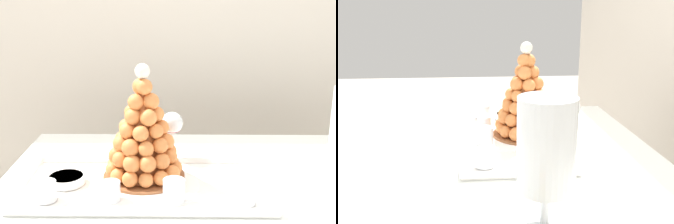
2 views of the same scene
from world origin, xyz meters
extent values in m
cylinder|color=brown|center=(-0.59, -0.40, 0.38)|extent=(0.04, 0.04, 0.76)
cylinder|color=brown|center=(-0.59, 0.40, 0.38)|extent=(0.04, 0.04, 0.76)
cube|color=brown|center=(0.00, 0.00, 0.77)|extent=(1.30, 0.91, 0.02)
cube|color=white|center=(0.00, 0.00, 0.78)|extent=(1.36, 0.97, 0.00)
cube|color=white|center=(0.00, -0.49, 0.63)|extent=(1.36, 0.01, 0.30)
cube|color=white|center=(0.00, 0.49, 0.63)|extent=(1.36, 0.01, 0.30)
cube|color=white|center=(-0.68, 0.00, 0.63)|extent=(0.01, 0.97, 0.30)
cube|color=white|center=(-0.26, 0.03, 0.78)|extent=(0.67, 0.33, 0.01)
cube|color=white|center=(-0.26, -0.13, 0.80)|extent=(0.67, 0.01, 0.02)
cube|color=white|center=(-0.26, 0.20, 0.80)|extent=(0.67, 0.01, 0.02)
cube|color=white|center=(-0.59, 0.03, 0.80)|extent=(0.01, 0.33, 0.02)
cube|color=white|center=(0.08, 0.03, 0.80)|extent=(0.01, 0.33, 0.02)
cylinder|color=white|center=(-0.26, 0.03, 0.79)|extent=(0.30, 0.30, 0.00)
cylinder|color=brown|center=(-0.26, 0.08, 0.79)|extent=(0.23, 0.23, 0.01)
cone|color=#C26A35|center=(-0.26, 0.08, 0.93)|extent=(0.15, 0.15, 0.27)
sphere|color=#E58543|center=(-0.17, 0.08, 0.82)|extent=(0.04, 0.04, 0.04)
sphere|color=#E68644|center=(-0.18, 0.13, 0.82)|extent=(0.04, 0.04, 0.04)
sphere|color=orange|center=(-0.21, 0.16, 0.82)|extent=(0.05, 0.05, 0.05)
sphere|color=#E78845|center=(-0.25, 0.17, 0.82)|extent=(0.05, 0.05, 0.05)
sphere|color=#E88945|center=(-0.29, 0.17, 0.82)|extent=(0.05, 0.05, 0.05)
sphere|color=#E38341|center=(-0.33, 0.14, 0.82)|extent=(0.04, 0.04, 0.04)
sphere|color=#E78845|center=(-0.35, 0.11, 0.82)|extent=(0.04, 0.04, 0.04)
sphere|color=#E78845|center=(-0.35, 0.06, 0.82)|extent=(0.04, 0.04, 0.04)
sphere|color=#E78845|center=(-0.33, 0.03, 0.82)|extent=(0.04, 0.04, 0.04)
sphere|color=orange|center=(-0.29, 0.00, 0.82)|extent=(0.04, 0.04, 0.04)
sphere|color=#E38341|center=(-0.25, 0.00, 0.82)|extent=(0.04, 0.04, 0.04)
sphere|color=orange|center=(-0.21, 0.01, 0.82)|extent=(0.04, 0.04, 0.04)
sphere|color=#E68744|center=(-0.18, 0.04, 0.82)|extent=(0.05, 0.05, 0.05)
sphere|color=#E58643|center=(-0.19, 0.11, 0.86)|extent=(0.04, 0.04, 0.04)
sphere|color=#E58543|center=(-0.22, 0.15, 0.86)|extent=(0.04, 0.04, 0.04)
sphere|color=#E58643|center=(-0.26, 0.16, 0.86)|extent=(0.04, 0.04, 0.04)
sphere|color=orange|center=(-0.30, 0.15, 0.86)|extent=(0.05, 0.05, 0.05)
sphere|color=orange|center=(-0.33, 0.12, 0.86)|extent=(0.05, 0.05, 0.05)
sphere|color=orange|center=(-0.34, 0.08, 0.86)|extent=(0.05, 0.05, 0.05)
sphere|color=orange|center=(-0.32, 0.04, 0.86)|extent=(0.05, 0.05, 0.05)
sphere|color=#E68744|center=(-0.29, 0.01, 0.86)|extent=(0.05, 0.05, 0.05)
sphere|color=#E48542|center=(-0.25, 0.01, 0.86)|extent=(0.05, 0.05, 0.05)
sphere|color=orange|center=(-0.21, 0.03, 0.86)|extent=(0.04, 0.04, 0.04)
sphere|color=orange|center=(-0.19, 0.07, 0.86)|extent=(0.04, 0.04, 0.04)
sphere|color=#E78845|center=(-0.21, 0.13, 0.90)|extent=(0.04, 0.04, 0.04)
sphere|color=orange|center=(-0.25, 0.15, 0.90)|extent=(0.05, 0.05, 0.05)
sphere|color=#E78845|center=(-0.29, 0.14, 0.90)|extent=(0.04, 0.04, 0.04)
sphere|color=#E38342|center=(-0.32, 0.11, 0.90)|extent=(0.05, 0.05, 0.05)
sphere|color=#E58543|center=(-0.32, 0.06, 0.90)|extent=(0.05, 0.05, 0.05)
sphere|color=orange|center=(-0.29, 0.03, 0.90)|extent=(0.05, 0.05, 0.05)
sphere|color=#E38342|center=(-0.25, 0.02, 0.90)|extent=(0.04, 0.04, 0.04)
sphere|color=orange|center=(-0.21, 0.04, 0.90)|extent=(0.04, 0.04, 0.04)
sphere|color=#E58543|center=(-0.20, 0.09, 0.90)|extent=(0.05, 0.05, 0.05)
sphere|color=#E78844|center=(-0.24, 0.13, 0.94)|extent=(0.05, 0.05, 0.05)
sphere|color=#E68744|center=(-0.28, 0.13, 0.94)|extent=(0.04, 0.04, 0.04)
sphere|color=#E78845|center=(-0.31, 0.10, 0.94)|extent=(0.04, 0.04, 0.04)
sphere|color=#E88945|center=(-0.30, 0.06, 0.94)|extent=(0.05, 0.05, 0.05)
sphere|color=#E78845|center=(-0.27, 0.04, 0.94)|extent=(0.04, 0.04, 0.04)
sphere|color=orange|center=(-0.23, 0.05, 0.94)|extent=(0.04, 0.04, 0.04)
sphere|color=orange|center=(-0.21, 0.09, 0.94)|extent=(0.04, 0.04, 0.04)
sphere|color=#E58543|center=(-0.26, 0.12, 0.98)|extent=(0.05, 0.05, 0.05)
sphere|color=orange|center=(-0.30, 0.10, 0.98)|extent=(0.04, 0.04, 0.04)
sphere|color=#E48442|center=(-0.29, 0.06, 0.98)|extent=(0.04, 0.04, 0.04)
sphere|color=#E58543|center=(-0.25, 0.05, 0.98)|extent=(0.05, 0.05, 0.05)
sphere|color=#E88945|center=(-0.23, 0.09, 0.98)|extent=(0.04, 0.04, 0.04)
sphere|color=#E58643|center=(-0.27, 0.11, 1.01)|extent=(0.05, 0.05, 0.05)
sphere|color=#E48543|center=(-0.28, 0.07, 1.02)|extent=(0.04, 0.04, 0.04)
sphere|color=#E78845|center=(-0.24, 0.08, 1.02)|extent=(0.05, 0.05, 0.05)
sphere|color=#E78845|center=(-0.27, 0.09, 1.05)|extent=(0.05, 0.05, 0.05)
sphere|color=#E68744|center=(-0.26, 0.08, 1.06)|extent=(0.04, 0.04, 0.04)
sphere|color=white|center=(-0.26, 0.08, 1.10)|extent=(0.04, 0.04, 0.04)
cylinder|color=silver|center=(-0.51, -0.06, 0.81)|extent=(0.06, 0.06, 0.05)
cylinder|color=gold|center=(-0.51, -0.06, 0.80)|extent=(0.05, 0.05, 0.02)
cylinder|color=#EAC166|center=(-0.51, -0.06, 0.82)|extent=(0.05, 0.05, 0.02)
sphere|color=brown|center=(-0.51, -0.05, 0.83)|extent=(0.02, 0.02, 0.02)
cylinder|color=silver|center=(-0.34, -0.06, 0.81)|extent=(0.05, 0.05, 0.05)
cylinder|color=#F4EAC6|center=(-0.34, -0.06, 0.80)|extent=(0.05, 0.05, 0.02)
cylinder|color=white|center=(-0.34, -0.06, 0.82)|extent=(0.05, 0.05, 0.02)
sphere|color=brown|center=(-0.34, -0.06, 0.83)|extent=(0.01, 0.01, 0.01)
cylinder|color=silver|center=(-0.18, -0.06, 0.82)|extent=(0.06, 0.06, 0.06)
cylinder|color=gold|center=(-0.18, -0.06, 0.80)|extent=(0.05, 0.05, 0.02)
cylinder|color=#EAC166|center=(-0.18, -0.06, 0.82)|extent=(0.05, 0.05, 0.02)
sphere|color=brown|center=(-0.18, -0.07, 0.84)|extent=(0.02, 0.02, 0.02)
cylinder|color=silver|center=(0.00, -0.07, 0.81)|extent=(0.06, 0.06, 0.05)
cylinder|color=#F4EAC6|center=(0.00, -0.07, 0.80)|extent=(0.05, 0.05, 0.02)
cylinder|color=white|center=(0.00, -0.07, 0.82)|extent=(0.05, 0.05, 0.02)
sphere|color=brown|center=(-0.01, -0.07, 0.83)|extent=(0.02, 0.02, 0.02)
cylinder|color=white|center=(-0.48, 0.04, 0.80)|extent=(0.10, 0.10, 0.02)
cylinder|color=#F2CC59|center=(-0.48, 0.04, 0.81)|extent=(0.09, 0.09, 0.00)
cylinder|color=white|center=(0.30, 0.05, 0.78)|extent=(0.11, 0.11, 0.01)
cylinder|color=white|center=(0.30, 0.05, 0.83)|extent=(0.02, 0.02, 0.08)
cylinder|color=white|center=(0.30, 0.05, 0.96)|extent=(0.12, 0.12, 0.19)
cylinder|color=#72B2E0|center=(0.32, 0.05, 0.88)|extent=(0.05, 0.04, 0.04)
cylinder|color=#D199D8|center=(0.30, 0.07, 0.88)|extent=(0.06, 0.04, 0.06)
cylinder|color=brown|center=(0.28, 0.04, 0.88)|extent=(0.05, 0.05, 0.02)
cylinder|color=pink|center=(0.30, 0.04, 0.88)|extent=(0.06, 0.04, 0.05)
cylinder|color=#D199D8|center=(0.33, 0.07, 0.90)|extent=(0.04, 0.04, 0.05)
cylinder|color=#D199D8|center=(0.29, 0.07, 0.90)|extent=(0.04, 0.04, 0.04)
cylinder|color=#E54C47|center=(0.28, 0.04, 0.90)|extent=(0.05, 0.04, 0.04)
cylinder|color=pink|center=(0.31, 0.02, 0.90)|extent=(0.05, 0.05, 0.05)
cylinder|color=#F9A54C|center=(0.31, 0.07, 0.92)|extent=(0.06, 0.04, 0.06)
cylinder|color=#F9A54C|center=(0.28, 0.05, 0.92)|extent=(0.05, 0.05, 0.02)
cylinder|color=#F9A54C|center=(0.31, 0.04, 0.92)|extent=(0.04, 0.04, 0.04)
cylinder|color=#D199D8|center=(0.30, 0.06, 0.94)|extent=(0.06, 0.05, 0.06)
cylinder|color=#D199D8|center=(0.29, 0.02, 0.94)|extent=(0.05, 0.05, 0.04)
cylinder|color=yellow|center=(0.33, 0.04, 0.94)|extent=(0.06, 0.04, 0.06)
cylinder|color=#D199D8|center=(0.30, 0.06, 0.96)|extent=(0.05, 0.04, 0.05)
cylinder|color=yellow|center=(0.28, 0.03, 0.96)|extent=(0.06, 0.05, 0.05)
cylinder|color=#D199D8|center=(0.33, 0.04, 0.96)|extent=(0.05, 0.04, 0.05)
cylinder|color=brown|center=(0.32, 0.06, 0.96)|extent=(0.05, 0.05, 0.02)
cylinder|color=yellow|center=(0.28, 0.06, 0.98)|extent=(0.05, 0.05, 0.05)
cylinder|color=#72B2E0|center=(0.31, 0.04, 0.98)|extent=(0.05, 0.04, 0.04)
cylinder|color=brown|center=(0.32, 0.07, 0.98)|extent=(0.05, 0.04, 0.04)
cylinder|color=#F9A54C|center=(0.29, 0.04, 1.00)|extent=(0.05, 0.05, 0.05)
cylinder|color=brown|center=(0.32, 0.04, 1.00)|extent=(0.05, 0.04, 0.05)
cylinder|color=brown|center=(0.30, 0.07, 1.00)|extent=(0.05, 0.05, 0.03)
cylinder|color=#9ED860|center=(0.30, 0.02, 1.02)|extent=(0.06, 0.05, 0.06)
cylinder|color=#F9A54C|center=(0.32, 0.04, 1.02)|extent=(0.05, 0.05, 0.04)
cylinder|color=#F9A54C|center=(0.31, 0.07, 1.02)|extent=(0.06, 0.05, 0.06)
cylinder|color=yellow|center=(0.28, 0.07, 1.02)|extent=(0.04, 0.04, 0.04)
cylinder|color=silver|center=(-0.18, 0.22, 0.78)|extent=(0.06, 0.06, 0.00)
cylinder|color=silver|center=(-0.18, 0.22, 0.83)|extent=(0.01, 0.01, 0.09)
sphere|color=silver|center=(-0.18, 0.22, 0.91)|extent=(0.07, 0.07, 0.07)
cylinder|color=maroon|center=(-0.18, 0.22, 0.90)|extent=(0.05, 0.05, 0.03)
camera|label=1|loc=(-0.18, -1.07, 1.31)|focal=46.69mm
camera|label=2|loc=(0.99, -0.09, 1.22)|focal=39.77mm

